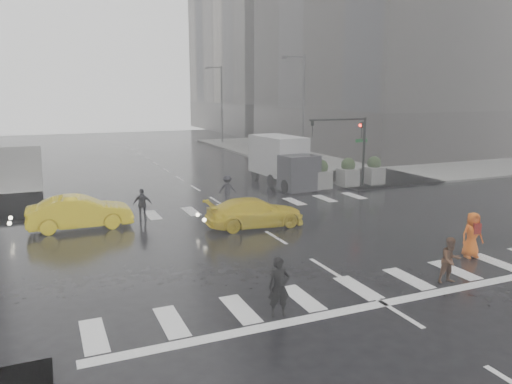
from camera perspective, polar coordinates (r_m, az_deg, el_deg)
name	(u,v)px	position (r m, az deg, el deg)	size (l,w,h in m)	color
ground	(276,238)	(21.27, 2.30, -5.23)	(120.00, 120.00, 0.00)	black
sidewalk_ne	(389,160)	(46.10, 14.93, 3.54)	(35.00, 35.00, 0.15)	slate
building_ne_far	(290,26)	(84.05, 3.87, 18.36)	(26.05, 26.05, 36.00)	#A89F93
road_markings	(276,237)	(21.27, 2.30, -5.21)	(18.00, 48.00, 0.01)	silver
traffic_signal_pole	(351,138)	(31.97, 10.81, 6.06)	(4.45, 0.42, 4.50)	black
street_lamp_near	(302,106)	(41.37, 5.24, 9.80)	(2.15, 0.22, 9.00)	#59595B
street_lamp_far	(221,101)	(59.72, -4.07, 10.30)	(2.15, 0.22, 9.00)	#59595B
planter_west	(321,175)	(31.34, 7.42, 1.95)	(1.10, 1.10, 1.80)	slate
planter_mid	(348,173)	(32.40, 10.46, 2.16)	(1.10, 1.10, 1.80)	slate
planter_east	(374,171)	(33.54, 13.31, 2.36)	(1.10, 1.10, 1.80)	slate
pedestrian_black	(279,260)	(13.64, 2.68, -7.78)	(1.16, 1.17, 2.43)	black
pedestrian_brown	(451,260)	(17.37, 21.35, -7.28)	(0.74, 0.58, 1.52)	#4C2D1B
pedestrian_orange	(472,235)	(20.25, 23.49, -4.51)	(0.94, 0.72, 1.72)	orange
pedestrian_far_a	(143,205)	(24.53, -12.84, -1.41)	(0.90, 0.55, 1.53)	black
pedestrian_far_b	(227,189)	(27.71, -3.29, 0.34)	(1.00, 0.55, 1.55)	black
taxi_mid	(80,212)	(23.83, -19.45, -2.20)	(1.58, 4.53, 1.49)	yellow
taxi_rear	(255,213)	(22.81, -0.13, -2.36)	(1.85, 4.01, 1.32)	yellow
box_truck	(283,160)	(32.66, 3.14, 3.69)	(2.25, 6.01, 3.19)	silver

